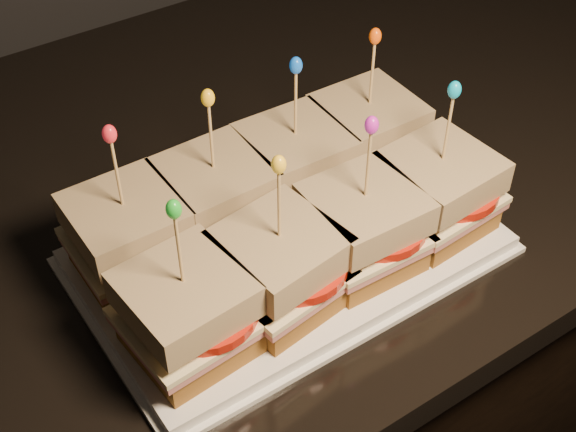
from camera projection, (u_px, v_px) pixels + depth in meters
cabinet at (266, 397)px, 1.23m from camera, size 2.28×0.69×0.90m
granite_slab at (259, 161)px, 0.92m from camera, size 2.32×0.73×0.04m
platter at (288, 251)px, 0.77m from camera, size 0.38×0.24×0.02m
platter_rim at (288, 255)px, 0.78m from camera, size 0.39×0.25×0.01m
sandwich_0_bread_bot at (133, 259)px, 0.74m from camera, size 0.09×0.09×0.03m
sandwich_0_ham at (131, 246)px, 0.72m from camera, size 0.10×0.10×0.01m
sandwich_0_cheese at (129, 240)px, 0.72m from camera, size 0.10×0.10×0.01m
sandwich_0_tomato at (144, 233)px, 0.72m from camera, size 0.09×0.09×0.01m
sandwich_0_bread_top at (125, 217)px, 0.70m from camera, size 0.09×0.09×0.03m
sandwich_0_pick at (118, 177)px, 0.67m from camera, size 0.00×0.00×0.09m
sandwich_0_frill at (109, 134)px, 0.64m from camera, size 0.01×0.01×0.02m
sandwich_1_bread_bot at (218, 221)px, 0.77m from camera, size 0.09×0.09×0.03m
sandwich_1_ham at (217, 208)px, 0.76m from camera, size 0.10×0.10×0.01m
sandwich_1_cheese at (216, 203)px, 0.76m from camera, size 0.10×0.10×0.01m
sandwich_1_tomato at (230, 195)px, 0.75m from camera, size 0.09×0.09×0.01m
sandwich_1_bread_top at (215, 180)px, 0.74m from camera, size 0.09×0.09×0.03m
sandwich_1_pick at (211, 140)px, 0.71m from camera, size 0.00×0.00×0.09m
sandwich_1_frill at (208, 98)px, 0.68m from camera, size 0.01×0.01×0.02m
sandwich_2_bread_bot at (295, 187)px, 0.81m from camera, size 0.09×0.09×0.03m
sandwich_2_ham at (295, 174)px, 0.80m from camera, size 0.10×0.10×0.01m
sandwich_2_cheese at (295, 169)px, 0.79m from camera, size 0.11×0.10×0.01m
sandwich_2_tomato at (309, 162)px, 0.79m from camera, size 0.09×0.09×0.01m
sandwich_2_bread_top at (295, 146)px, 0.77m from camera, size 0.10×0.10×0.03m
sandwich_2_pick at (296, 107)px, 0.74m from camera, size 0.00×0.00×0.09m
sandwich_2_frill at (296, 65)px, 0.71m from camera, size 0.01×0.01×0.02m
sandwich_3_bread_bot at (365, 155)px, 0.85m from camera, size 0.09×0.09×0.03m
sandwich_3_ham at (366, 143)px, 0.84m from camera, size 0.10×0.10×0.01m
sandwich_3_cheese at (367, 138)px, 0.83m from camera, size 0.10×0.10×0.01m
sandwich_3_tomato at (380, 131)px, 0.83m from camera, size 0.09×0.09×0.01m
sandwich_3_bread_top at (369, 116)px, 0.81m from camera, size 0.10×0.10×0.03m
sandwich_3_pick at (372, 77)px, 0.78m from camera, size 0.00×0.00×0.09m
sandwich_3_frill at (375, 36)px, 0.75m from camera, size 0.01×0.01×0.02m
sandwich_4_bread_bot at (190, 335)px, 0.67m from camera, size 0.10×0.10×0.03m
sandwich_4_ham at (188, 322)px, 0.66m from camera, size 0.11×0.10×0.01m
sandwich_4_cheese at (188, 317)px, 0.65m from camera, size 0.11×0.11×0.01m
sandwich_4_tomato at (204, 309)px, 0.65m from camera, size 0.09×0.09×0.01m
sandwich_4_bread_top at (185, 294)px, 0.63m from camera, size 0.10×0.10×0.03m
sandwich_4_pick at (179, 253)px, 0.60m from camera, size 0.00×0.00×0.09m
sandwich_4_frill at (174, 209)px, 0.57m from camera, size 0.01×0.01×0.02m
sandwich_5_bread_bot at (280, 290)px, 0.71m from camera, size 0.10×0.10×0.03m
sandwich_5_ham at (280, 277)px, 0.70m from camera, size 0.11×0.11×0.01m
sandwich_5_cheese at (280, 272)px, 0.69m from camera, size 0.11×0.11×0.01m
sandwich_5_tomato at (295, 264)px, 0.69m from camera, size 0.09×0.09×0.01m
sandwich_5_bread_top at (280, 249)px, 0.67m from camera, size 0.10×0.10×0.03m
sandwich_5_pick at (279, 208)px, 0.64m from camera, size 0.00×0.00×0.09m
sandwich_5_frill at (279, 165)px, 0.61m from camera, size 0.01×0.01×0.02m
sandwich_6_bread_bot at (361, 249)px, 0.74m from camera, size 0.09×0.09×0.03m
sandwich_6_ham at (362, 236)px, 0.73m from camera, size 0.10×0.10×0.01m
sandwich_6_cheese at (362, 231)px, 0.73m from camera, size 0.11×0.10×0.01m
sandwich_6_tomato at (377, 224)px, 0.72m from camera, size 0.09×0.09×0.01m
sandwich_6_bread_top at (364, 208)px, 0.71m from camera, size 0.10×0.10×0.03m
sandwich_6_pick at (368, 168)px, 0.68m from camera, size 0.00×0.00×0.09m
sandwich_6_frill at (372, 125)px, 0.65m from camera, size 0.01×0.01×0.02m
sandwich_7_bread_bot at (434, 213)px, 0.78m from camera, size 0.10×0.10×0.03m
sandwich_7_ham at (436, 200)px, 0.77m from camera, size 0.11×0.10×0.01m
sandwich_7_cheese at (437, 194)px, 0.77m from camera, size 0.11×0.10×0.01m
sandwich_7_tomato at (452, 187)px, 0.76m from camera, size 0.09×0.09×0.01m
sandwich_7_bread_top at (441, 172)px, 0.75m from camera, size 0.10×0.10×0.03m
sandwich_7_pick at (447, 132)px, 0.72m from camera, size 0.00×0.00×0.09m
sandwich_7_frill at (455, 90)px, 0.68m from camera, size 0.01×0.01×0.02m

